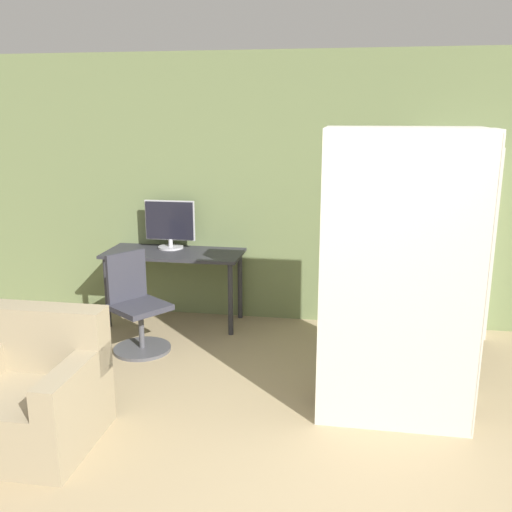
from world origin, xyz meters
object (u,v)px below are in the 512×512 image
Objects in this scene: monitor at (170,224)px; mattress_far at (396,268)px; office_chair at (137,312)px; mattress_near at (401,285)px; armchair at (31,395)px; bookshelf at (439,241)px.

mattress_far is at bearing -32.45° from monitor.
office_chair is at bearing 167.11° from mattress_far.
armchair is at bearing -165.82° from mattress_near.
monitor is at bearing 86.48° from office_chair.
bookshelf is at bearing 0.86° from monitor.
monitor is at bearing -179.14° from bookshelf.
monitor is at bearing 147.55° from mattress_far.
bookshelf is at bearing 40.45° from armchair.
monitor is 1.09m from office_chair.
mattress_far is at bearing 90.00° from mattress_near.
bookshelf reaches higher than armchair.
mattress_near is (2.23, -0.94, 0.66)m from office_chair.
bookshelf is 1.51m from mattress_far.
mattress_near reaches higher than armchair.
armchair is (-0.19, -2.41, -0.69)m from monitor.
monitor is at bearing 85.37° from armchair.
armchair is at bearing -139.55° from bookshelf.
office_chair reaches higher than armchair.
mattress_far is at bearing 23.42° from armchair.
bookshelf is 0.90× the size of mattress_near.
office_chair is 0.44× the size of mattress_far.
mattress_far reaches higher than office_chair.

